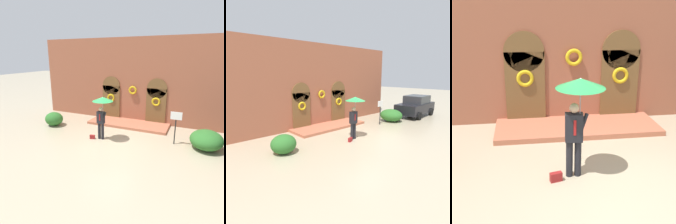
% 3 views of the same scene
% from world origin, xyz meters
% --- Properties ---
extents(ground_plane, '(80.00, 80.00, 0.00)m').
position_xyz_m(ground_plane, '(0.00, 0.00, 0.00)').
color(ground_plane, tan).
extents(building_facade, '(14.00, 2.30, 5.60)m').
position_xyz_m(building_facade, '(-0.00, 4.15, 2.68)').
color(building_facade, '#9E563D').
rests_on(building_facade, ground).
extents(person_with_umbrella, '(1.10, 1.10, 2.36)m').
position_xyz_m(person_with_umbrella, '(-0.49, 0.27, 1.91)').
color(person_with_umbrella, black).
rests_on(person_with_umbrella, ground).
extents(handbag, '(0.30, 0.18, 0.22)m').
position_xyz_m(handbag, '(-1.03, 0.07, 0.11)').
color(handbag, maroon).
rests_on(handbag, ground).
extents(sign_post, '(0.56, 0.06, 1.72)m').
position_xyz_m(sign_post, '(3.18, 1.22, 1.16)').
color(sign_post, black).
rests_on(sign_post, ground).
extents(shrub_left, '(1.18, 1.09, 0.88)m').
position_xyz_m(shrub_left, '(-4.41, 1.01, 0.44)').
color(shrub_left, '#2D6B28').
rests_on(shrub_left, ground).
extents(shrub_right, '(1.55, 1.71, 0.93)m').
position_xyz_m(shrub_right, '(4.68, 1.27, 0.46)').
color(shrub_right, '#2D6B28').
rests_on(shrub_right, ground).
extents(parked_car, '(4.21, 2.22, 1.76)m').
position_xyz_m(parked_car, '(7.92, 0.98, 0.88)').
color(parked_car, black).
rests_on(parked_car, ground).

